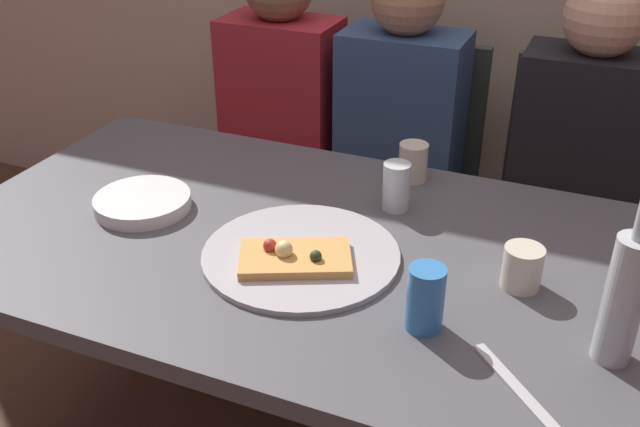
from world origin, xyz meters
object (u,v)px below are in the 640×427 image
(pizza_slice_last, at_px, (294,257))
(soda_can, at_px, (425,298))
(plate_stack, at_px, (143,202))
(table_knife, at_px, (517,388))
(guest_by_wall, at_px, (573,180))
(wine_bottle, at_px, (625,296))
(wine_glass, at_px, (396,186))
(chair_left, at_px, (291,149))
(short_glass, at_px, (413,162))
(chair_middle, at_px, (403,168))
(pizza_tray, at_px, (301,254))
(dining_table, at_px, (307,269))
(guest_in_sweater, at_px, (270,130))
(chair_right, at_px, (571,198))
(tumbler_far, at_px, (522,267))
(guest_in_beanie, at_px, (391,150))

(pizza_slice_last, relative_size, soda_can, 2.08)
(soda_can, distance_m, plate_stack, 0.73)
(table_knife, bearing_deg, guest_by_wall, -44.62)
(wine_bottle, height_order, wine_glass, wine_bottle)
(pizza_slice_last, height_order, chair_left, chair_left)
(soda_can, bearing_deg, chair_left, 125.62)
(short_glass, bearing_deg, guest_by_wall, 41.89)
(chair_middle, bearing_deg, chair_left, 0.00)
(wine_bottle, bearing_deg, plate_stack, 172.82)
(pizza_tray, height_order, chair_middle, chair_middle)
(dining_table, height_order, guest_by_wall, guest_by_wall)
(pizza_tray, bearing_deg, pizza_slice_last, -86.52)
(chair_left, height_order, guest_in_sweater, guest_in_sweater)
(chair_right, bearing_deg, wine_glass, 60.67)
(chair_left, xyz_separation_m, chair_right, (0.92, 0.00, 0.00))
(chair_middle, bearing_deg, tumbler_far, 119.55)
(guest_in_beanie, bearing_deg, short_glass, 115.58)
(dining_table, bearing_deg, pizza_slice_last, -79.97)
(guest_in_sweater, height_order, guest_in_beanie, same)
(short_glass, height_order, guest_in_sweater, guest_in_sweater)
(chair_left, bearing_deg, dining_table, 117.13)
(chair_left, distance_m, guest_in_beanie, 0.45)
(dining_table, distance_m, pizza_tray, 0.10)
(wine_glass, height_order, guest_in_sweater, guest_in_sweater)
(guest_in_sweater, bearing_deg, chair_left, -90.00)
(guest_in_sweater, bearing_deg, guest_by_wall, -180.00)
(chair_right, xyz_separation_m, guest_in_sweater, (-0.92, -0.15, 0.13))
(tumbler_far, bearing_deg, chair_right, 86.94)
(wine_bottle, height_order, guest_in_beanie, guest_in_beanie)
(wine_bottle, distance_m, guest_in_beanie, 1.08)
(pizza_tray, relative_size, chair_middle, 0.45)
(short_glass, xyz_separation_m, chair_right, (0.36, 0.48, -0.26))
(plate_stack, relative_size, guest_in_beanie, 0.19)
(wine_bottle, xyz_separation_m, wine_glass, (-0.48, 0.35, -0.07))
(tumbler_far, distance_m, guest_in_sweater, 1.12)
(dining_table, height_order, pizza_slice_last, pizza_slice_last)
(chair_left, relative_size, guest_in_beanie, 0.77)
(dining_table, xyz_separation_m, guest_by_wall, (0.49, 0.69, -0.01))
(pizza_slice_last, bearing_deg, pizza_tray, 93.48)
(plate_stack, xyz_separation_m, table_knife, (0.89, -0.27, -0.01))
(short_glass, bearing_deg, pizza_tray, -104.00)
(guest_by_wall, bearing_deg, table_knife, 89.86)
(short_glass, bearing_deg, wine_glass, -87.63)
(short_glass, height_order, chair_right, chair_right)
(wine_glass, distance_m, guest_in_beanie, 0.53)
(dining_table, xyz_separation_m, chair_middle, (-0.03, 0.84, -0.14))
(wine_glass, bearing_deg, pizza_slice_last, -109.78)
(wine_bottle, relative_size, plate_stack, 1.48)
(wine_glass, height_order, guest_in_beanie, guest_in_beanie)
(table_knife, bearing_deg, wine_glass, -8.61)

